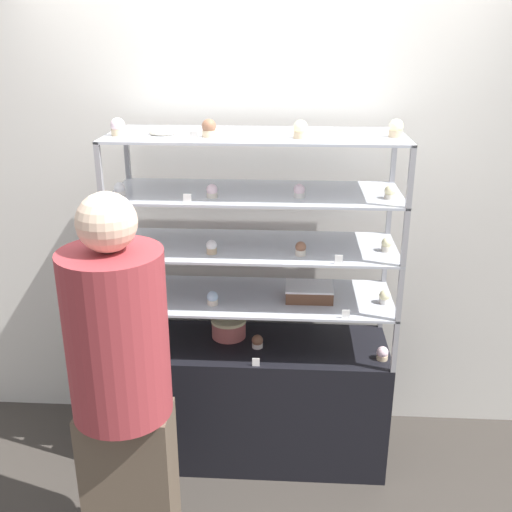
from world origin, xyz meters
TOP-DOWN VIEW (x-y plane):
  - ground_plane at (0.00, 0.00)m, footprint 20.00×20.00m
  - back_wall at (0.00, 0.39)m, footprint 8.00×0.05m
  - display_base at (0.00, 0.00)m, footprint 1.38×0.49m
  - display_riser_lower at (0.00, 0.00)m, footprint 1.38×0.49m
  - display_riser_middle at (0.00, 0.00)m, footprint 1.38×0.49m
  - display_riser_upper at (0.00, 0.00)m, footprint 1.38×0.49m
  - display_riser_top at (0.00, 0.00)m, footprint 1.38×0.49m
  - layer_cake_centerpiece at (-0.15, 0.07)m, footprint 0.19×0.19m
  - sheet_cake_frosted at (0.27, -0.01)m, footprint 0.24×0.18m
  - cupcake_0 at (-0.63, -0.07)m, footprint 0.06×0.06m
  - cupcake_1 at (0.01, -0.04)m, footprint 0.06×0.06m
  - cupcake_2 at (0.64, -0.12)m, footprint 0.06×0.06m
  - price_tag_0 at (0.01, -0.23)m, footprint 0.04×0.00m
  - cupcake_3 at (-0.62, -0.10)m, footprint 0.06×0.06m
  - cupcake_4 at (-0.21, -0.11)m, footprint 0.06×0.06m
  - cupcake_5 at (0.64, -0.05)m, footprint 0.06×0.06m
  - price_tag_1 at (0.44, -0.23)m, footprint 0.04×0.00m
  - cupcake_6 at (-0.64, -0.05)m, footprint 0.05×0.05m
  - cupcake_7 at (-0.20, -0.12)m, footprint 0.05×0.05m
  - cupcake_8 at (0.22, -0.12)m, footprint 0.05×0.05m
  - cupcake_9 at (0.63, -0.04)m, footprint 0.05×0.05m
  - price_tag_2 at (0.39, -0.23)m, footprint 0.04×0.00m
  - cupcake_10 at (-0.63, -0.11)m, footprint 0.05×0.05m
  - cupcake_11 at (-0.20, -0.11)m, footprint 0.05×0.05m
  - cupcake_12 at (0.20, -0.09)m, footprint 0.05×0.05m
  - cupcake_13 at (0.62, -0.09)m, footprint 0.05×0.05m
  - price_tag_3 at (-0.29, -0.23)m, footprint 0.04×0.00m
  - cupcake_14 at (-0.62, -0.08)m, footprint 0.06×0.06m
  - cupcake_15 at (-0.21, -0.09)m, footprint 0.06×0.06m
  - cupcake_16 at (0.20, -0.10)m, footprint 0.06×0.06m
  - cupcake_17 at (0.63, -0.04)m, footprint 0.06×0.06m
  - price_tag_4 at (-0.25, -0.23)m, footprint 0.04×0.00m
  - donut_glazed at (-0.43, -0.03)m, footprint 0.13×0.13m
  - customer_figure at (-0.49, -0.77)m, footprint 0.39×0.39m

SIDE VIEW (x-z plane):
  - ground_plane at x=0.00m, z-range 0.00..0.00m
  - display_base at x=0.00m, z-range 0.00..0.68m
  - price_tag_0 at x=0.01m, z-range 0.68..0.72m
  - cupcake_0 at x=-0.63m, z-range 0.68..0.75m
  - cupcake_1 at x=0.01m, z-range 0.68..0.75m
  - cupcake_2 at x=0.64m, z-range 0.68..0.75m
  - layer_cake_centerpiece at x=-0.15m, z-range 0.68..0.79m
  - customer_figure at x=-0.49m, z-range 0.06..1.75m
  - display_riser_lower at x=0.00m, z-range 0.80..1.07m
  - price_tag_1 at x=0.44m, z-range 0.95..1.00m
  - cupcake_3 at x=-0.62m, z-range 0.95..1.02m
  - cupcake_4 at x=-0.21m, z-range 0.95..1.02m
  - cupcake_5 at x=0.64m, z-range 0.95..1.02m
  - sheet_cake_frosted at x=0.27m, z-range 0.95..1.02m
  - display_riser_middle at x=0.00m, z-range 1.07..1.35m
  - price_tag_2 at x=0.39m, z-range 1.23..1.27m
  - cupcake_6 at x=-0.64m, z-range 1.23..1.29m
  - cupcake_7 at x=-0.20m, z-range 1.23..1.29m
  - cupcake_8 at x=0.22m, z-range 1.23..1.29m
  - cupcake_9 at x=0.63m, z-range 1.23..1.29m
  - back_wall at x=0.00m, z-range 0.00..2.60m
  - display_riser_upper at x=0.00m, z-range 1.35..1.62m
  - price_tag_3 at x=-0.29m, z-range 1.50..1.54m
  - cupcake_10 at x=-0.63m, z-range 1.50..1.56m
  - cupcake_11 at x=-0.20m, z-range 1.50..1.56m
  - cupcake_12 at x=0.20m, z-range 1.50..1.56m
  - cupcake_13 at x=0.62m, z-range 1.50..1.56m
  - display_riser_top at x=0.00m, z-range 1.62..1.89m
  - donut_glazed at x=-0.43m, z-range 1.77..1.80m
  - price_tag_4 at x=-0.25m, z-range 1.77..1.82m
  - cupcake_14 at x=-0.62m, z-range 1.77..1.85m
  - cupcake_15 at x=-0.21m, z-range 1.77..1.85m
  - cupcake_16 at x=0.20m, z-range 1.77..1.85m
  - cupcake_17 at x=0.63m, z-range 1.77..1.85m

